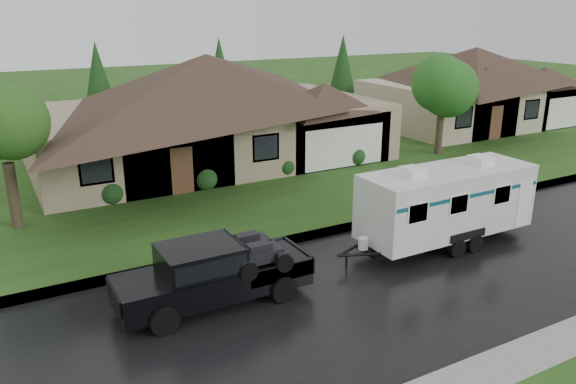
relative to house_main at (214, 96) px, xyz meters
name	(u,v)px	position (x,y,z in m)	size (l,w,h in m)	color
ground	(312,268)	(-2.29, -13.84, -3.59)	(140.00, 140.00, 0.00)	#254A17
road	(347,295)	(-2.29, -15.84, -3.59)	(140.00, 8.00, 0.01)	black
curb	(279,242)	(-2.29, -11.59, -3.52)	(140.00, 0.50, 0.15)	gray
lawn	(169,161)	(-2.29, 1.16, -3.52)	(140.00, 26.00, 0.15)	#254A17
house_main	(214,96)	(0.00, 0.00, 0.00)	(19.44, 10.80, 6.90)	gray
house_neighbor	(478,78)	(19.97, 0.50, -0.27)	(15.12, 9.72, 6.45)	tan
tree_left_green	(2,123)	(-10.31, -5.74, 0.53)	(3.46, 3.46, 5.72)	#382B1E
tree_right_green	(443,87)	(11.43, -4.93, 0.28)	(3.24, 3.24, 5.37)	#382B1E
shrub_row	(246,171)	(-0.29, -4.54, -2.94)	(13.60, 1.00, 1.00)	#143814
pickup_truck	(210,272)	(-5.96, -14.36, -2.61)	(5.48, 2.08, 1.83)	black
travel_trailer	(446,201)	(2.84, -14.36, -1.98)	(6.76, 2.38, 3.03)	silver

